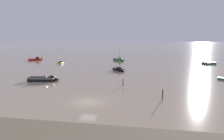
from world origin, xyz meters
The scene contains 10 objects.
ground_plane centered at (0.00, 0.00, 0.00)m, with size 800.00×800.00×0.00m, color tan.
sailboat_moored_0 centered at (0.37, 29.84, 0.27)m, with size 5.09×5.32×6.30m.
motorboat_moored_0 centered at (29.40, 49.26, 0.27)m, with size 6.05×3.43×1.97m.
motorboat_moored_1 centered at (-37.12, 50.51, 0.32)m, with size 5.84×4.15×2.11m.
motorboat_moored_2 centered at (-2.69, 54.21, 0.31)m, with size 5.40×6.73×2.24m.
motorboat_moored_3 centered at (-13.47, 13.03, 0.32)m, with size 7.02×3.34×2.32m.
sailboat_moored_2 centered at (-23.10, 42.97, 0.24)m, with size 1.89×5.04×5.54m.
channel_buoy centered at (-39.36, 59.32, 0.46)m, with size 0.90×0.90×2.30m.
mooring_post_near centered at (11.19, 3.50, 0.79)m, with size 0.22×0.22×1.85m.
mooring_post_left centered at (3.92, 11.61, 0.68)m, with size 0.22×0.22×1.57m.
Camera 1 is at (8.75, -29.22, 9.79)m, focal length 33.31 mm.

